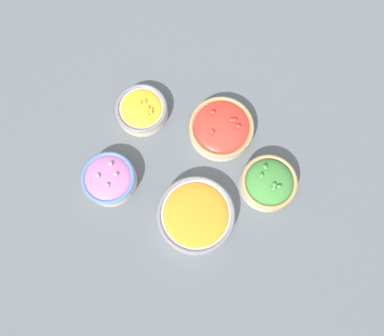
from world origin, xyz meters
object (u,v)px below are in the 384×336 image
(bowl_carrots, at_px, (196,215))
(bowl_broccoli, at_px, (269,183))
(bowl_cherry_tomatoes, at_px, (221,128))
(bowl_red_onion, at_px, (109,179))
(bowl_squash, at_px, (142,110))

(bowl_carrots, xyz_separation_m, bowl_broccoli, (-0.17, -0.13, 0.00))
(bowl_broccoli, xyz_separation_m, bowl_cherry_tomatoes, (0.15, -0.13, -0.01))
(bowl_carrots, height_order, bowl_broccoli, bowl_broccoli)
(bowl_red_onion, bearing_deg, bowl_carrots, 170.35)
(bowl_broccoli, relative_size, bowl_squash, 1.01)
(bowl_red_onion, height_order, bowl_carrots, bowl_red_onion)
(bowl_carrots, height_order, bowl_squash, bowl_carrots)
(bowl_red_onion, bearing_deg, bowl_broccoli, -168.49)
(bowl_red_onion, distance_m, bowl_squash, 0.22)
(bowl_squash, bearing_deg, bowl_carrots, 130.12)
(bowl_broccoli, distance_m, bowl_squash, 0.41)
(bowl_red_onion, relative_size, bowl_cherry_tomatoes, 0.80)
(bowl_red_onion, distance_m, bowl_carrots, 0.25)
(bowl_cherry_tomatoes, bearing_deg, bowl_carrots, 86.65)
(bowl_carrots, xyz_separation_m, bowl_squash, (0.22, -0.26, -0.01))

